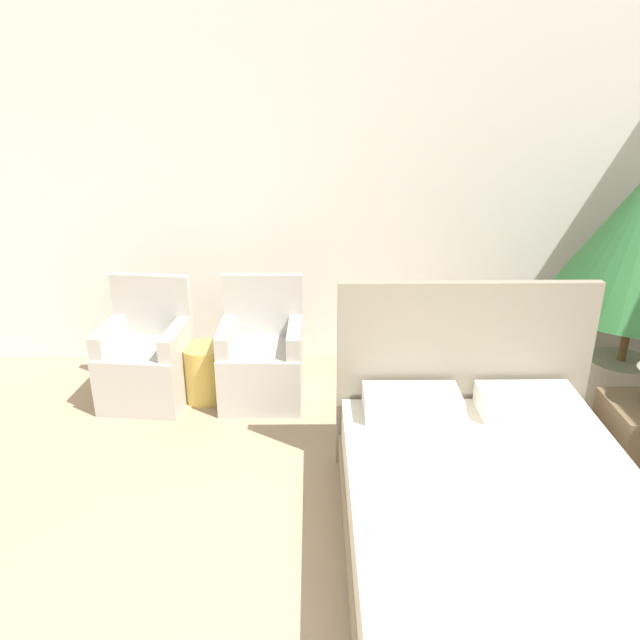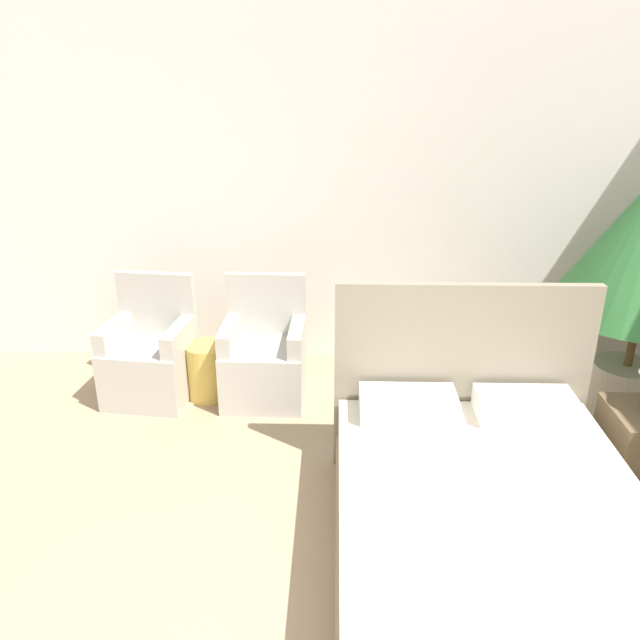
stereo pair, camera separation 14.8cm
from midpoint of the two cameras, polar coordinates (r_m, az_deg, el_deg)
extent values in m
cube|color=silver|center=(5.13, -0.29, 11.70)|extent=(10.00, 0.06, 2.90)
cube|color=#8C7A5B|center=(3.41, 14.82, -20.53)|extent=(1.52, 1.98, 0.23)
cube|color=beige|center=(3.25, 15.25, -17.40)|extent=(1.49, 1.94, 0.25)
cube|color=gray|center=(3.94, 11.81, -5.04)|extent=(1.55, 0.06, 1.23)
cube|color=white|center=(3.72, 7.23, -7.51)|extent=(0.56, 0.29, 0.14)
cube|color=white|center=(3.88, 17.36, -7.17)|extent=(0.56, 0.29, 0.14)
cube|color=#B7B2A8|center=(4.93, -16.42, -4.80)|extent=(0.67, 0.63, 0.45)
cube|color=#B7B2A8|center=(4.96, -15.95, 1.32)|extent=(0.61, 0.13, 0.49)
cube|color=#B7B2A8|center=(4.90, -19.55, -1.39)|extent=(0.16, 0.52, 0.17)
cube|color=#B7B2A8|center=(4.71, -13.96, -1.68)|extent=(0.16, 0.52, 0.17)
cube|color=#B7B2A8|center=(4.77, -6.21, -4.91)|extent=(0.62, 0.58, 0.45)
cube|color=#B7B2A8|center=(4.81, -6.11, 1.42)|extent=(0.61, 0.07, 0.49)
cube|color=#B7B2A8|center=(4.67, -9.45, -1.51)|extent=(0.11, 0.51, 0.17)
cube|color=#B7B2A8|center=(4.61, -3.24, -1.56)|extent=(0.11, 0.51, 0.17)
cylinder|color=beige|center=(5.14, 24.71, -5.26)|extent=(0.46, 0.46, 0.39)
cylinder|color=brown|center=(4.98, 25.45, -1.11)|extent=(0.06, 0.06, 0.43)
cylinder|color=gold|center=(4.86, -11.34, -4.77)|extent=(0.32, 0.32, 0.44)
camera|label=1|loc=(0.07, -91.02, -0.42)|focal=35.00mm
camera|label=2|loc=(0.07, 88.98, 0.42)|focal=35.00mm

